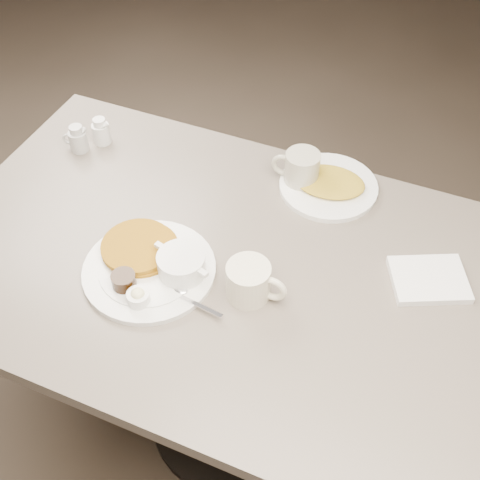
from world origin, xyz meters
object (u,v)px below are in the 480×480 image
at_px(main_plate, 153,265).
at_px(hash_plate, 329,185).
at_px(creamer_right, 101,132).
at_px(diner_table, 237,308).
at_px(coffee_mug_far, 301,169).
at_px(creamer_left, 78,139).
at_px(coffee_mug_near, 250,281).

height_order(main_plate, hash_plate, main_plate).
bearing_deg(creamer_right, diner_table, -27.26).
distance_m(main_plate, creamer_right, 0.52).
xyz_separation_m(coffee_mug_far, hash_plate, (0.08, 0.01, -0.04)).
bearing_deg(creamer_left, coffee_mug_far, 9.93).
bearing_deg(coffee_mug_far, hash_plate, 7.69).
distance_m(diner_table, coffee_mug_near, 0.23).
distance_m(coffee_mug_near, coffee_mug_far, 0.40).
height_order(coffee_mug_near, creamer_right, coffee_mug_near).
bearing_deg(creamer_right, coffee_mug_near, -29.83).
xyz_separation_m(creamer_left, creamer_right, (0.04, 0.06, 0.00)).
height_order(diner_table, hash_plate, hash_plate).
bearing_deg(coffee_mug_far, coffee_mug_near, -87.02).
xyz_separation_m(main_plate, coffee_mug_far, (0.21, 0.42, 0.03)).
relative_size(coffee_mug_near, coffee_mug_far, 1.08).
height_order(coffee_mug_near, coffee_mug_far, coffee_mug_far).
xyz_separation_m(diner_table, main_plate, (-0.17, -0.09, 0.19)).
distance_m(diner_table, coffee_mug_far, 0.40).
height_order(diner_table, main_plate, main_plate).
distance_m(coffee_mug_near, hash_plate, 0.42).
relative_size(diner_table, creamer_left, 18.75).
height_order(coffee_mug_far, creamer_right, coffee_mug_far).
xyz_separation_m(coffee_mug_near, creamer_right, (-0.60, 0.35, -0.01)).
bearing_deg(coffee_mug_near, coffee_mug_far, 92.98).
relative_size(diner_table, creamer_right, 18.75).
xyz_separation_m(coffee_mug_near, coffee_mug_far, (-0.02, 0.40, 0.00)).
bearing_deg(diner_table, creamer_right, 152.74).
distance_m(coffee_mug_far, hash_plate, 0.09).
height_order(diner_table, creamer_right, creamer_right).
xyz_separation_m(diner_table, coffee_mug_near, (0.06, -0.07, 0.22)).
xyz_separation_m(creamer_left, hash_plate, (0.70, 0.12, -0.02)).
relative_size(main_plate, hash_plate, 1.41).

